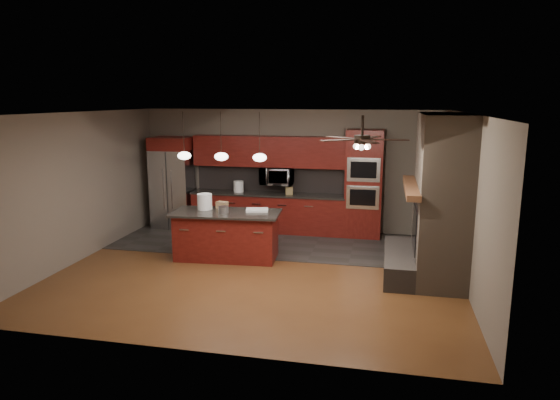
% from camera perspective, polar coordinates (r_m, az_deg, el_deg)
% --- Properties ---
extents(ground, '(7.00, 7.00, 0.00)m').
position_cam_1_polar(ground, '(9.09, -2.42, -8.04)').
color(ground, brown).
rests_on(ground, ground).
extents(ceiling, '(7.00, 6.00, 0.02)m').
position_cam_1_polar(ceiling, '(8.56, -2.58, 9.90)').
color(ceiling, white).
rests_on(ceiling, back_wall).
extents(back_wall, '(7.00, 0.02, 2.80)m').
position_cam_1_polar(back_wall, '(11.61, 1.22, 3.39)').
color(back_wall, '#675E52').
rests_on(back_wall, ground).
extents(right_wall, '(0.02, 6.00, 2.80)m').
position_cam_1_polar(right_wall, '(8.55, 20.85, -0.31)').
color(right_wall, '#675E52').
rests_on(right_wall, ground).
extents(left_wall, '(0.02, 6.00, 2.80)m').
position_cam_1_polar(left_wall, '(10.16, -21.97, 1.39)').
color(left_wall, '#675E52').
rests_on(left_wall, ground).
extents(slate_tile_patch, '(7.00, 2.40, 0.01)m').
position_cam_1_polar(slate_tile_patch, '(10.75, -0.02, -4.88)').
color(slate_tile_patch, '#2D2A28').
rests_on(slate_tile_patch, ground).
extents(fireplace_column, '(1.30, 2.10, 2.80)m').
position_cam_1_polar(fireplace_column, '(8.90, 17.49, -0.32)').
color(fireplace_column, '#756453').
rests_on(fireplace_column, ground).
extents(back_cabinetry, '(3.59, 0.64, 2.20)m').
position_cam_1_polar(back_cabinetry, '(11.54, -1.35, 0.80)').
color(back_cabinetry, maroon).
rests_on(back_cabinetry, ground).
extents(oven_tower, '(0.80, 0.63, 2.38)m').
position_cam_1_polar(oven_tower, '(11.14, 9.54, 1.81)').
color(oven_tower, maroon).
rests_on(oven_tower, ground).
extents(microwave, '(0.73, 0.41, 0.50)m').
position_cam_1_polar(microwave, '(11.43, -0.37, 2.77)').
color(microwave, silver).
rests_on(microwave, back_cabinetry).
extents(refrigerator, '(0.93, 0.75, 2.16)m').
position_cam_1_polar(refrigerator, '(12.12, -12.11, 1.95)').
color(refrigerator, silver).
rests_on(refrigerator, ground).
extents(kitchen_island, '(2.12, 1.08, 0.92)m').
position_cam_1_polar(kitchen_island, '(9.67, -6.14, -4.00)').
color(kitchen_island, maroon).
rests_on(kitchen_island, ground).
extents(white_bucket, '(0.33, 0.33, 0.31)m').
position_cam_1_polar(white_bucket, '(9.80, -8.60, -0.19)').
color(white_bucket, white).
rests_on(white_bucket, kitchen_island).
extents(paint_can, '(0.26, 0.26, 0.13)m').
position_cam_1_polar(paint_can, '(9.46, -6.47, -1.11)').
color(paint_can, '#ACACB1').
rests_on(paint_can, kitchen_island).
extents(paint_tray, '(0.48, 0.38, 0.04)m').
position_cam_1_polar(paint_tray, '(9.59, -2.63, -1.14)').
color(paint_tray, white).
rests_on(paint_tray, kitchen_island).
extents(cardboard_box, '(0.24, 0.20, 0.13)m').
position_cam_1_polar(cardboard_box, '(9.88, -6.64, -0.56)').
color(cardboard_box, olive).
rests_on(cardboard_box, kitchen_island).
extents(counter_bucket, '(0.28, 0.28, 0.26)m').
position_cam_1_polar(counter_bucket, '(11.65, -4.76, 1.55)').
color(counter_bucket, white).
rests_on(counter_bucket, back_cabinetry).
extents(counter_box, '(0.19, 0.17, 0.17)m').
position_cam_1_polar(counter_box, '(11.33, 1.03, 1.08)').
color(counter_box, '#99824F').
rests_on(counter_box, back_cabinetry).
extents(pendant_left, '(0.26, 0.26, 0.92)m').
position_cam_1_polar(pendant_left, '(9.82, -10.89, 5.02)').
color(pendant_left, black).
rests_on(pendant_left, ceiling).
extents(pendant_center, '(0.26, 0.26, 0.92)m').
position_cam_1_polar(pendant_center, '(9.55, -6.72, 4.97)').
color(pendant_center, black).
rests_on(pendant_center, ceiling).
extents(pendant_right, '(0.26, 0.26, 0.92)m').
position_cam_1_polar(pendant_right, '(9.34, -2.34, 4.90)').
color(pendant_right, black).
rests_on(pendant_right, ceiling).
extents(ceiling_fan, '(1.27, 1.33, 0.41)m').
position_cam_1_polar(ceiling_fan, '(7.52, 9.37, 6.92)').
color(ceiling_fan, black).
rests_on(ceiling_fan, ceiling).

